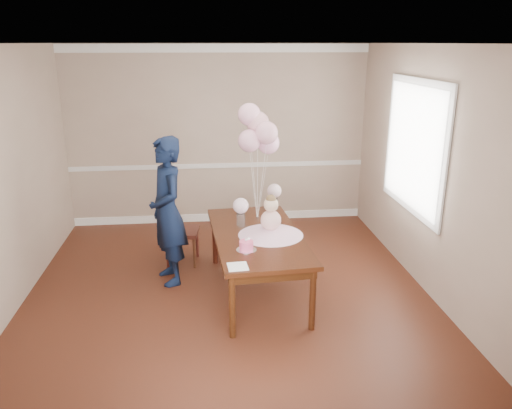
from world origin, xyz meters
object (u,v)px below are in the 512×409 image
Objects in this scene: birthday_cake at (246,245)px; dining_chair_seat at (182,232)px; woman at (167,212)px; dining_table_top at (257,236)px.

birthday_cake reaches higher than dining_chair_seat.
woman reaches higher than birthday_cake.
birthday_cake reaches higher than dining_table_top.
woman reaches higher than dining_chair_seat.
woman is at bearing -98.69° from dining_chair_seat.
dining_table_top is 13.33× the size of birthday_cake.
birthday_cake is at bearing 25.45° from woman.
dining_chair_seat is (-0.87, 0.90, -0.26)m from dining_table_top.
woman reaches higher than dining_table_top.
woman is (-0.83, 0.84, 0.11)m from birthday_cake.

